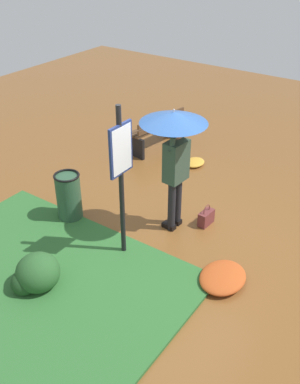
{
  "coord_description": "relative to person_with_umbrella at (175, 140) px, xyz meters",
  "views": [
    {
      "loc": [
        4.67,
        2.82,
        4.19
      ],
      "look_at": [
        0.2,
        -0.28,
        0.85
      ],
      "focal_mm": 41.17,
      "sensor_mm": 36.0,
      "label": 1
    }
  ],
  "objects": [
    {
      "name": "ground_plane",
      "position": [
        0.21,
        0.14,
        -1.55
      ],
      "size": [
        18.0,
        18.0,
        0.0
      ],
      "primitive_type": "plane",
      "color": "brown"
    },
    {
      "name": "person_with_umbrella",
      "position": [
        0.0,
        0.0,
        0.0
      ],
      "size": [
        0.96,
        0.96,
        2.04
      ],
      "color": "black",
      "rests_on": "ground_plane"
    },
    {
      "name": "info_sign_post",
      "position": [
        0.91,
        -0.26,
        -0.11
      ],
      "size": [
        0.44,
        0.07,
        2.3
      ],
      "color": "black",
      "rests_on": "ground_plane"
    },
    {
      "name": "handbag",
      "position": [
        -0.42,
        0.38,
        -1.42
      ],
      "size": [
        0.31,
        0.16,
        0.37
      ],
      "color": "brown",
      "rests_on": "ground_plane"
    },
    {
      "name": "park_bench",
      "position": [
        -2.36,
        -1.89,
        -1.15
      ],
      "size": [
        1.4,
        0.58,
        0.75
      ],
      "color": "black",
      "rests_on": "ground_plane"
    },
    {
      "name": "trash_bin",
      "position": [
        0.71,
        -1.53,
        -1.13
      ],
      "size": [
        0.42,
        0.42,
        0.83
      ],
      "color": "#2D5138",
      "rests_on": "ground_plane"
    },
    {
      "name": "shrub_cluster",
      "position": [
        2.17,
        -0.76,
        -1.31
      ],
      "size": [
        0.64,
        0.58,
        0.53
      ],
      "color": "#285628",
      "rests_on": "ground_plane"
    },
    {
      "name": "leaf_pile_near_person",
      "position": [
        -2.11,
        -0.79,
        -1.5
      ],
      "size": [
        0.46,
        0.37,
        0.1
      ],
      "color": "gold",
      "rests_on": "ground_plane"
    },
    {
      "name": "leaf_pile_by_bench",
      "position": [
        0.64,
        1.22,
        -1.47
      ],
      "size": [
        0.75,
        0.6,
        0.17
      ],
      "color": "#B74C1E",
      "rests_on": "ground_plane"
    }
  ]
}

